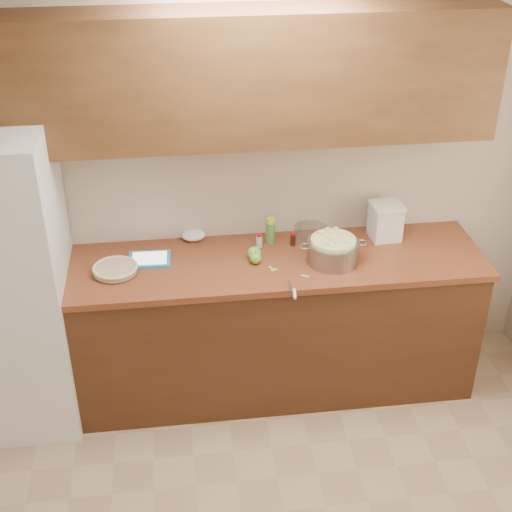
{
  "coord_description": "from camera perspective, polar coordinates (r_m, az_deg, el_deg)",
  "views": [
    {
      "loc": [
        -0.47,
        -2.03,
        3.05
      ],
      "look_at": [
        -0.02,
        1.43,
        0.98
      ],
      "focal_mm": 50.0,
      "sensor_mm": 36.0,
      "label": 1
    }
  ],
  "objects": [
    {
      "name": "peel_b",
      "position": [
        4.05,
        1.21,
        -0.96
      ],
      "size": [
        0.03,
        0.04,
        0.0
      ],
      "primitive_type": "cube",
      "rotation": [
        0.0,
        0.0,
        -1.12
      ],
      "color": "#9EC560",
      "rests_on": "counter_run"
    },
    {
      "name": "apple_center",
      "position": [
        4.12,
        -0.15,
        0.25
      ],
      "size": [
        0.08,
        0.08,
        0.09
      ],
      "color": "#64B032",
      "rests_on": "counter_run"
    },
    {
      "name": "tablet",
      "position": [
        4.17,
        -8.52,
        -0.25
      ],
      "size": [
        0.25,
        0.19,
        0.02
      ],
      "rotation": [
        0.0,
        0.0,
        -0.05
      ],
      "color": "#2A91C9",
      "rests_on": "counter_run"
    },
    {
      "name": "vanilla_bottle",
      "position": [
        4.26,
        2.96,
        1.35
      ],
      "size": [
        0.03,
        0.03,
        0.09
      ],
      "rotation": [
        0.0,
        0.0,
        0.14
      ],
      "color": "black",
      "rests_on": "counter_run"
    },
    {
      "name": "lemon_bottle",
      "position": [
        4.27,
        1.16,
        2.02
      ],
      "size": [
        0.06,
        0.06,
        0.16
      ],
      "rotation": [
        0.0,
        0.0,
        -0.42
      ],
      "color": "#4C8C38",
      "rests_on": "counter_run"
    },
    {
      "name": "upper_cabinets",
      "position": [
        3.85,
        -0.04,
        14.12
      ],
      "size": [
        2.6,
        0.34,
        0.7
      ],
      "primitive_type": "cube",
      "color": "brown",
      "rests_on": "room_shell"
    },
    {
      "name": "counter_run",
      "position": [
        4.38,
        0.23,
        -5.49
      ],
      "size": [
        2.64,
        0.68,
        0.92
      ],
      "color": "#4C2715",
      "rests_on": "ground"
    },
    {
      "name": "peel_a",
      "position": [
        4.04,
        1.46,
        -1.11
      ],
      "size": [
        0.04,
        0.03,
        0.0
      ],
      "primitive_type": "cube",
      "rotation": [
        0.0,
        0.0,
        0.41
      ],
      "color": "#9EC560",
      "rests_on": "counter_run"
    },
    {
      "name": "colander",
      "position": [
        4.11,
        6.17,
        0.44
      ],
      "size": [
        0.4,
        0.3,
        0.15
      ],
      "rotation": [
        0.0,
        0.0,
        0.42
      ],
      "color": "gray",
      "rests_on": "counter_run"
    },
    {
      "name": "paring_knife",
      "position": [
        3.83,
        3.05,
        -2.94
      ],
      "size": [
        0.04,
        0.18,
        0.02
      ],
      "rotation": [
        0.0,
        0.0,
        -0.11
      ],
      "color": "gray",
      "rests_on": "counter_run"
    },
    {
      "name": "paper_towel",
      "position": [
        4.34,
        -5.04,
        1.67
      ],
      "size": [
        0.15,
        0.13,
        0.06
      ],
      "primitive_type": "ellipsoid",
      "rotation": [
        0.0,
        0.0,
        0.07
      ],
      "color": "white",
      "rests_on": "counter_run"
    },
    {
      "name": "flour_canister",
      "position": [
        4.38,
        10.31,
        2.79
      ],
      "size": [
        0.2,
        0.2,
        0.23
      ],
      "rotation": [
        0.0,
        0.0,
        0.07
      ],
      "color": "white",
      "rests_on": "counter_run"
    },
    {
      "name": "mixing_bowl",
      "position": [
        4.35,
        4.42,
        1.9
      ],
      "size": [
        0.21,
        0.21,
        0.08
      ],
      "rotation": [
        0.0,
        0.0,
        0.4
      ],
      "color": "silver",
      "rests_on": "counter_run"
    },
    {
      "name": "fridge",
      "position": [
        4.2,
        -19.59,
        -2.09
      ],
      "size": [
        0.7,
        0.7,
        1.8
      ],
      "primitive_type": "cube",
      "color": "white",
      "rests_on": "ground"
    },
    {
      "name": "room_shell",
      "position": [
        2.72,
        4.38,
        -9.41
      ],
      "size": [
        3.6,
        3.6,
        3.6
      ],
      "color": "tan",
      "rests_on": "ground"
    },
    {
      "name": "cinnamon_shaker",
      "position": [
        4.24,
        0.26,
        1.24
      ],
      "size": [
        0.04,
        0.04,
        0.09
      ],
      "rotation": [
        0.0,
        0.0,
        -0.27
      ],
      "color": "beige",
      "rests_on": "counter_run"
    },
    {
      "name": "pie",
      "position": [
        4.08,
        -11.2,
        -1.05
      ],
      "size": [
        0.26,
        0.26,
        0.04
      ],
      "rotation": [
        0.0,
        0.0,
        -0.1
      ],
      "color": "silver",
      "rests_on": "counter_run"
    },
    {
      "name": "peel_c",
      "position": [
        3.99,
        3.95,
        -1.6
      ],
      "size": [
        0.05,
        0.04,
        0.0
      ],
      "primitive_type": "cube",
      "rotation": [
        0.0,
        0.0,
        -0.52
      ],
      "color": "#9EC560",
      "rests_on": "counter_run"
    },
    {
      "name": "apple_left",
      "position": [
        4.08,
        -0.04,
        -0.16
      ],
      "size": [
        0.07,
        0.07,
        0.08
      ],
      "color": "#64B032",
      "rests_on": "counter_run"
    }
  ]
}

